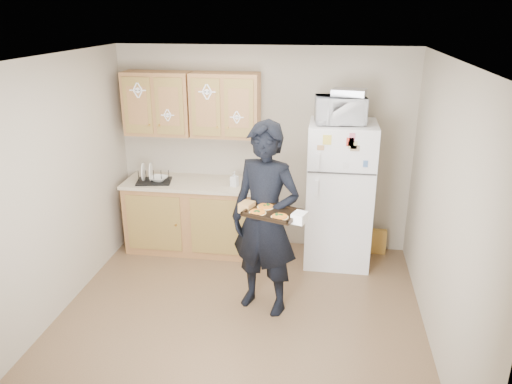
% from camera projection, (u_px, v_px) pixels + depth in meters
% --- Properties ---
extents(floor, '(3.60, 3.60, 0.00)m').
position_uv_depth(floor, '(239.00, 320.00, 4.93)').
color(floor, brown).
rests_on(floor, ground).
extents(ceiling, '(3.60, 3.60, 0.00)m').
position_uv_depth(ceiling, '(235.00, 59.00, 4.07)').
color(ceiling, silver).
rests_on(ceiling, wall_back).
extents(wall_back, '(3.60, 0.04, 2.50)m').
position_uv_depth(wall_back, '(263.00, 150.00, 6.17)').
color(wall_back, '#AA9E8A').
rests_on(wall_back, floor).
extents(wall_front, '(3.60, 0.04, 2.50)m').
position_uv_depth(wall_front, '(179.00, 316.00, 2.83)').
color(wall_front, '#AA9E8A').
rests_on(wall_front, floor).
extents(wall_left, '(0.04, 3.60, 2.50)m').
position_uv_depth(wall_left, '(51.00, 192.00, 4.74)').
color(wall_left, '#AA9E8A').
rests_on(wall_left, floor).
extents(wall_right, '(0.04, 3.60, 2.50)m').
position_uv_depth(wall_right, '(444.00, 213.00, 4.25)').
color(wall_right, '#AA9E8A').
rests_on(wall_right, floor).
extents(refrigerator, '(0.75, 0.70, 1.70)m').
position_uv_depth(refrigerator, '(339.00, 194.00, 5.83)').
color(refrigerator, white).
rests_on(refrigerator, floor).
extents(base_cabinet, '(1.60, 0.60, 0.86)m').
position_uv_depth(base_cabinet, '(193.00, 217.00, 6.27)').
color(base_cabinet, olive).
rests_on(base_cabinet, floor).
extents(countertop, '(1.64, 0.64, 0.04)m').
position_uv_depth(countertop, '(191.00, 183.00, 6.12)').
color(countertop, beige).
rests_on(countertop, base_cabinet).
extents(upper_cab_left, '(0.80, 0.33, 0.75)m').
position_uv_depth(upper_cab_left, '(158.00, 103.00, 5.97)').
color(upper_cab_left, olive).
rests_on(upper_cab_left, wall_back).
extents(upper_cab_right, '(0.80, 0.33, 0.75)m').
position_uv_depth(upper_cab_right, '(225.00, 105.00, 5.86)').
color(upper_cab_right, olive).
rests_on(upper_cab_right, wall_back).
extents(cereal_box, '(0.20, 0.07, 0.32)m').
position_uv_depth(cereal_box, '(378.00, 241.00, 6.22)').
color(cereal_box, gold).
rests_on(cereal_box, floor).
extents(person, '(0.82, 0.67, 1.93)m').
position_uv_depth(person, '(265.00, 220.00, 4.82)').
color(person, black).
rests_on(person, floor).
extents(baking_tray, '(0.56, 0.48, 0.04)m').
position_uv_depth(baking_tray, '(272.00, 213.00, 4.48)').
color(baking_tray, black).
rests_on(baking_tray, person).
extents(pizza_front_left, '(0.16, 0.16, 0.02)m').
position_uv_depth(pizza_front_left, '(258.00, 212.00, 4.46)').
color(pizza_front_left, orange).
rests_on(pizza_front_left, baking_tray).
extents(pizza_front_right, '(0.16, 0.16, 0.02)m').
position_uv_depth(pizza_front_right, '(280.00, 217.00, 4.36)').
color(pizza_front_right, orange).
rests_on(pizza_front_right, baking_tray).
extents(pizza_back_left, '(0.16, 0.16, 0.02)m').
position_uv_depth(pizza_back_left, '(266.00, 206.00, 4.59)').
color(pizza_back_left, orange).
rests_on(pizza_back_left, baking_tray).
extents(microwave, '(0.58, 0.43, 0.30)m').
position_uv_depth(microwave, '(340.00, 110.00, 5.45)').
color(microwave, white).
rests_on(microwave, refrigerator).
extents(foil_pan, '(0.40, 0.31, 0.08)m').
position_uv_depth(foil_pan, '(349.00, 92.00, 5.40)').
color(foil_pan, '#A9A8AF').
rests_on(foil_pan, microwave).
extents(dish_rack, '(0.46, 0.38, 0.16)m').
position_uv_depth(dish_rack, '(154.00, 176.00, 6.06)').
color(dish_rack, black).
rests_on(dish_rack, countertop).
extents(bowl, '(0.24, 0.24, 0.05)m').
position_uv_depth(bowl, '(159.00, 179.00, 6.07)').
color(bowl, silver).
rests_on(bowl, dish_rack).
extents(soap_bottle, '(0.10, 0.10, 0.18)m').
position_uv_depth(soap_bottle, '(234.00, 179.00, 5.92)').
color(soap_bottle, white).
rests_on(soap_bottle, countertop).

